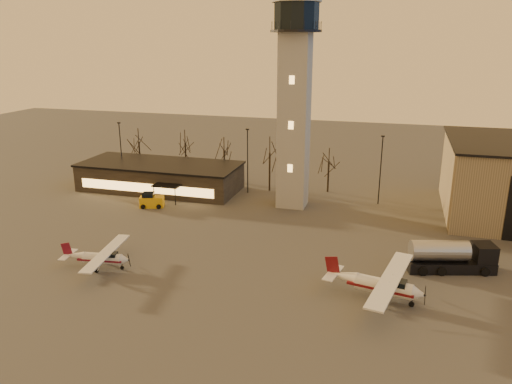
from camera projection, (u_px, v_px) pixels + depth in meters
The scene contains 9 objects.
ground at pixel (222, 306), 45.12m from camera, with size 220.00×220.00×0.00m, color #3E3B39.
control_tower at pixel (295, 91), 67.87m from camera, with size 6.80×6.80×32.60m.
terminal at pixel (160, 176), 79.70m from camera, with size 25.40×12.20×4.30m.
light_poles at pixel (298, 168), 71.86m from camera, with size 58.50×12.25×10.14m.
tree_row at pixel (224, 147), 82.97m from camera, with size 37.20×9.20×8.80m.
cessna_front at pixel (385, 289), 45.72m from camera, with size 9.95×12.52×3.44m.
cessna_rear at pixel (104, 260), 52.29m from camera, with size 7.86×9.90×2.72m.
fuel_truck at pixel (450, 259), 51.76m from camera, with size 9.24×4.74×3.30m.
service_cart at pixel (151, 202), 71.59m from camera, with size 3.70×2.89×2.11m.
Camera 1 is at (14.12, -37.66, 23.12)m, focal length 35.00 mm.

